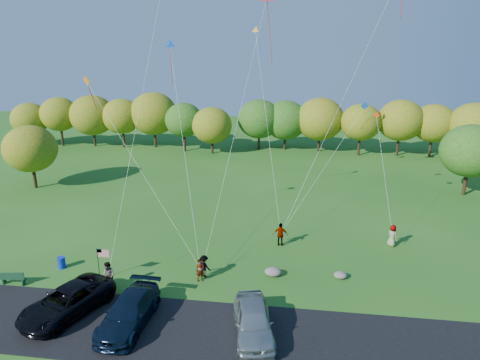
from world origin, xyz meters
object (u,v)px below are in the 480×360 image
at_px(flyer_a, 200,270).
at_px(minivan_silver, 253,321).
at_px(flyer_b, 108,276).
at_px(flyer_c, 204,266).
at_px(minivan_navy, 129,312).
at_px(park_bench, 12,278).
at_px(minivan_dark, 67,302).
at_px(trash_barrel, 61,263).
at_px(flyer_e, 392,236).
at_px(flyer_d, 281,234).

bearing_deg(flyer_a, minivan_silver, -79.05).
relative_size(flyer_b, flyer_c, 1.19).
relative_size(minivan_navy, park_bench, 3.30).
relative_size(minivan_dark, minivan_navy, 1.05).
bearing_deg(park_bench, flyer_b, -5.51).
xyz_separation_m(minivan_dark, flyer_c, (6.98, 5.30, -0.08)).
height_order(minivan_silver, flyer_b, flyer_b).
xyz_separation_m(flyer_a, trash_barrel, (-10.11, 0.38, -0.38)).
bearing_deg(flyer_c, flyer_a, 100.38).
distance_m(minivan_navy, flyer_c, 6.51).
xyz_separation_m(flyer_a, park_bench, (-12.10, -2.16, -0.30)).
distance_m(minivan_silver, flyer_e, 15.54).
bearing_deg(flyer_c, minivan_dark, 61.87).
xyz_separation_m(flyer_a, flyer_e, (13.69, 7.14, 0.10)).
relative_size(flyer_c, flyer_e, 0.88).
height_order(flyer_c, flyer_e, flyer_e).
bearing_deg(flyer_d, flyer_a, 53.67).
relative_size(flyer_a, flyer_e, 0.89).
bearing_deg(minivan_dark, flyer_c, 58.58).
bearing_deg(flyer_c, flyer_d, -107.42).
bearing_deg(flyer_d, minivan_dark, 45.74).
distance_m(minivan_dark, minivan_silver, 10.95).
relative_size(minivan_silver, flyer_d, 2.65).
height_order(flyer_e, trash_barrel, flyer_e).
distance_m(flyer_e, park_bench, 27.42).
bearing_deg(flyer_c, minivan_silver, 149.48).
bearing_deg(park_bench, minivan_silver, -19.42).
height_order(flyer_d, flyer_e, flyer_d).
bearing_deg(minivan_navy, flyer_b, 130.94).
bearing_deg(minivan_dark, flyer_d, 63.45).
height_order(minivan_dark, trash_barrel, minivan_dark).
relative_size(flyer_a, trash_barrel, 1.93).
distance_m(minivan_silver, flyer_b, 10.29).
relative_size(minivan_silver, park_bench, 3.00).
bearing_deg(trash_barrel, minivan_silver, -21.05).
distance_m(flyer_d, flyer_e, 8.70).
xyz_separation_m(minivan_navy, flyer_a, (2.87, 5.17, -0.07)).
distance_m(minivan_dark, flyer_d, 16.02).
xyz_separation_m(minivan_silver, flyer_a, (-4.12, 5.10, -0.12)).
distance_m(flyer_a, flyer_d, 7.88).
bearing_deg(flyer_d, flyer_b, 39.75).
relative_size(minivan_dark, park_bench, 3.46).
xyz_separation_m(minivan_silver, park_bench, (-16.22, 2.94, -0.42)).
bearing_deg(flyer_b, minivan_navy, -14.95).
xyz_separation_m(flyer_b, trash_barrel, (-4.50, 2.12, -0.53)).
distance_m(minivan_dark, minivan_navy, 3.98).
relative_size(flyer_c, park_bench, 0.94).
bearing_deg(trash_barrel, minivan_dark, -57.10).
xyz_separation_m(flyer_a, flyer_b, (-5.61, -1.75, 0.14)).
bearing_deg(minivan_dark, park_bench, 175.57).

